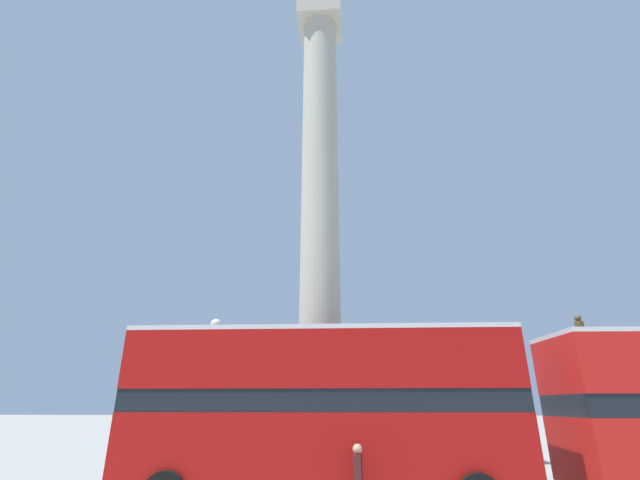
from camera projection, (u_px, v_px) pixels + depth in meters
ground_plane at (320, 478)px, 15.05m from camera, size 200.00×200.00×0.00m
monument_column at (320, 288)px, 17.54m from camera, size 6.04×6.04×23.22m
bus_a at (322, 405)px, 11.48m from camera, size 10.24×2.99×4.37m
equestrian_statue at (601, 423)px, 16.94m from camera, size 3.66×3.04×6.06m
street_lamp at (210, 394)px, 14.66m from camera, size 0.37×0.37×5.34m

